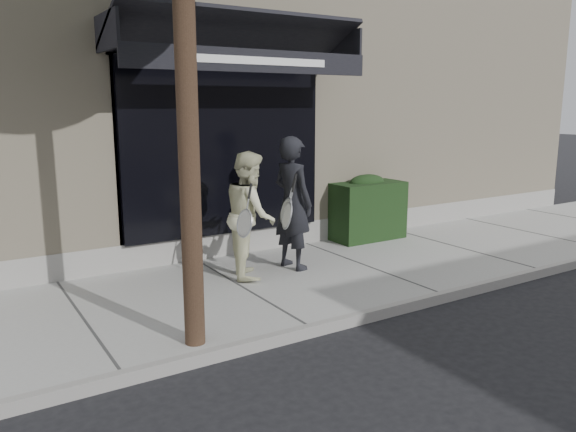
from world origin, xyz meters
TOP-DOWN VIEW (x-y plane):
  - ground at (0.00, 0.00)m, footprint 80.00×80.00m
  - sidewalk at (0.00, 0.00)m, footprint 20.00×3.00m
  - curb at (0.00, -1.55)m, footprint 20.00×0.10m
  - building_facade at (-0.01, 4.96)m, footprint 14.30×8.04m
  - hedge at (1.10, 1.25)m, footprint 1.30×0.70m
  - pedestrian_front at (-0.97, 0.40)m, footprint 0.74×0.96m
  - pedestrian_back at (-1.67, 0.38)m, footprint 0.92×1.04m

SIDE VIEW (x-z plane):
  - ground at x=0.00m, z-range 0.00..0.00m
  - sidewalk at x=0.00m, z-range 0.00..0.12m
  - curb at x=0.00m, z-range 0.00..0.14m
  - hedge at x=1.10m, z-range 0.09..1.23m
  - pedestrian_back at x=-1.67m, z-range 0.12..1.84m
  - pedestrian_front at x=-0.97m, z-range 0.12..2.02m
  - building_facade at x=-0.01m, z-range -0.08..5.56m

